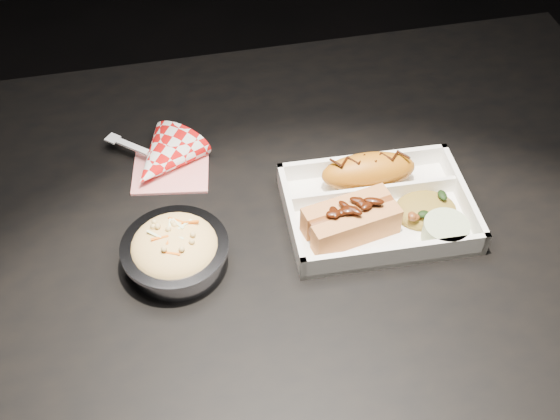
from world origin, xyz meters
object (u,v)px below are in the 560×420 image
at_px(food_tray, 377,211).
at_px(foil_coleslaw_cup, 175,250).
at_px(napkin_fork, 162,161).
at_px(hotdog, 351,218).
at_px(dining_table, 284,256).
at_px(fried_pastry, 368,171).

height_order(food_tray, foil_coleslaw_cup, foil_coleslaw_cup).
bearing_deg(napkin_fork, hotdog, 3.35).
height_order(food_tray, napkin_fork, napkin_fork).
height_order(hotdog, napkin_fork, napkin_fork).
relative_size(dining_table, foil_coleslaw_cup, 8.68).
relative_size(dining_table, fried_pastry, 8.90).
height_order(fried_pastry, napkin_fork, napkin_fork).
xyz_separation_m(fried_pastry, hotdog, (-0.05, -0.08, -0.00)).
bearing_deg(fried_pastry, napkin_fork, 160.18).
xyz_separation_m(dining_table, food_tray, (0.13, -0.03, 0.10)).
xyz_separation_m(food_tray, napkin_fork, (-0.28, 0.16, 0.01)).
height_order(dining_table, hotdog, hotdog).
relative_size(fried_pastry, napkin_fork, 0.87).
relative_size(food_tray, hotdog, 1.96).
bearing_deg(napkin_fork, food_tray, 11.96).
distance_m(dining_table, food_tray, 0.16).
relative_size(foil_coleslaw_cup, napkin_fork, 0.90).
bearing_deg(napkin_fork, fried_pastry, 21.42).
xyz_separation_m(hotdog, foil_coleslaw_cup, (-0.23, -0.00, -0.00)).
xyz_separation_m(food_tray, fried_pastry, (0.00, 0.06, 0.02)).
xyz_separation_m(food_tray, hotdog, (-0.05, -0.02, 0.02)).
relative_size(hotdog, napkin_fork, 0.85).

